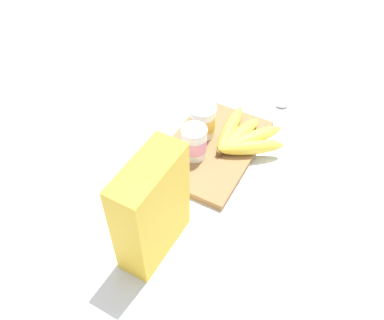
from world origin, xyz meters
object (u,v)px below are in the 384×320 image
Objects in this scene: cutting_board at (212,149)px; cereal_box at (152,209)px; yogurt_cup_front at (194,142)px; yogurt_cup_back at (202,121)px; banana_bunch at (243,138)px; spoon at (273,105)px.

cutting_board is 0.33m from cereal_box.
yogurt_cup_front is at bearing 151.84° from cutting_board.
cereal_box is 2.84× the size of yogurt_cup_front.
cereal_box is at bearing -169.59° from yogurt_cup_back.
yogurt_cup_front is at bearing 137.48° from banana_bunch.
cereal_box is 0.58m from spoon.
cutting_board is 0.26m from spoon.
banana_bunch is (0.36, -0.05, -0.09)m from cereal_box.
banana_bunch is (0.05, -0.07, 0.03)m from cutting_board.
cutting_board is at bearing -124.50° from yogurt_cup_back.
spoon is (0.56, -0.06, -0.12)m from cereal_box.
yogurt_cup_front is at bearing 161.01° from spoon.
spoon is at bearing 175.40° from cereal_box.
banana_bunch is (0.10, -0.09, -0.03)m from yogurt_cup_front.
yogurt_cup_front reaches higher than banana_bunch.
cereal_box is (-0.31, -0.02, 0.12)m from cutting_board.
yogurt_cup_front is at bearing -166.85° from yogurt_cup_back.
cereal_box is at bearing -170.44° from yogurt_cup_front.
yogurt_cup_back is 0.26m from spoon.
cutting_board is 0.08m from yogurt_cup_back.
spoon is at bearing -17.05° from cutting_board.
yogurt_cup_back is at bearing -168.23° from cereal_box.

